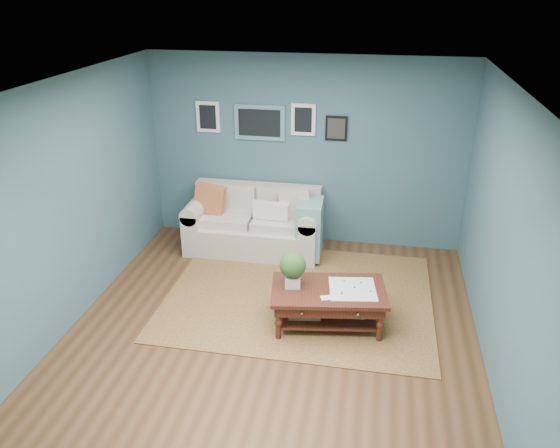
# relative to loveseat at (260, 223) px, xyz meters

# --- Properties ---
(room_shell) EXTENTS (5.00, 5.02, 2.70)m
(room_shell) POSITION_rel_loveseat_xyz_m (0.56, -1.97, 0.95)
(room_shell) COLOR brown
(room_shell) RESTS_ON ground
(area_rug) EXTENTS (3.22, 2.58, 0.01)m
(area_rug) POSITION_rel_loveseat_xyz_m (0.75, -1.18, -0.40)
(area_rug) COLOR brown
(area_rug) RESTS_ON ground
(loveseat) EXTENTS (1.94, 0.88, 0.99)m
(loveseat) POSITION_rel_loveseat_xyz_m (0.00, 0.00, 0.00)
(loveseat) COLOR beige
(loveseat) RESTS_ON ground
(coffee_table) EXTENTS (1.36, 0.92, 0.88)m
(coffee_table) POSITION_rel_loveseat_xyz_m (1.10, -1.74, -0.01)
(coffee_table) COLOR #35130A
(coffee_table) RESTS_ON ground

